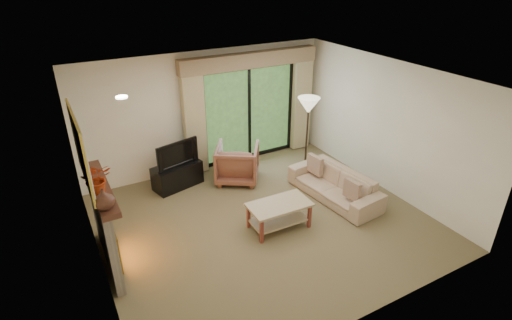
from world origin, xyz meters
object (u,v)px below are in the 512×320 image
media_console (177,175)px  sofa (334,185)px  armchair (237,163)px  coffee_table (279,215)px

media_console → sofa: sofa is taller
armchair → sofa: 2.05m
media_console → sofa: 3.18m
armchair → coffee_table: armchair is taller
media_console → armchair: bearing=-30.6°
media_console → coffee_table: media_console is taller
armchair → sofa: bearing=164.0°
sofa → coffee_table: bearing=-83.5°
coffee_table → sofa: bearing=13.8°
media_console → armchair: (1.20, -0.36, 0.15)m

